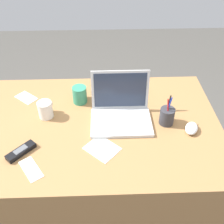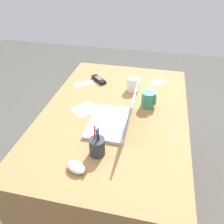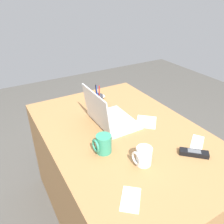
# 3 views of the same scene
# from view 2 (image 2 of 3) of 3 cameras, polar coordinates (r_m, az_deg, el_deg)

# --- Properties ---
(ground_plane) EXTENTS (6.00, 6.00, 0.00)m
(ground_plane) POSITION_cam_2_polar(r_m,az_deg,el_deg) (1.93, 0.52, -17.92)
(ground_plane) COLOR #4C4944
(desk) EXTENTS (1.31, 0.88, 0.74)m
(desk) POSITION_cam_2_polar(r_m,az_deg,el_deg) (1.64, 0.59, -10.32)
(desk) COLOR #9E7042
(desk) RESTS_ON ground
(laptop) EXTENTS (0.32, 0.26, 0.24)m
(laptop) POSITION_cam_2_polar(r_m,az_deg,el_deg) (1.26, 1.05, -1.45)
(laptop) COLOR silver
(laptop) RESTS_ON desk
(computer_mouse) EXTENTS (0.10, 0.11, 0.04)m
(computer_mouse) POSITION_cam_2_polar(r_m,az_deg,el_deg) (1.06, -9.03, -13.57)
(computer_mouse) COLOR white
(computer_mouse) RESTS_ON desk
(coffee_mug_white) EXTENTS (0.08, 0.09, 0.10)m
(coffee_mug_white) POSITION_cam_2_polar(r_m,az_deg,el_deg) (1.44, 9.22, 3.16)
(coffee_mug_white) COLOR #338C6B
(coffee_mug_white) RESTS_ON desk
(coffee_mug_tall) EXTENTS (0.08, 0.09, 0.09)m
(coffee_mug_tall) POSITION_cam_2_polar(r_m,az_deg,el_deg) (1.60, 5.28, 7.01)
(coffee_mug_tall) COLOR white
(coffee_mug_tall) RESTS_ON desk
(cordless_phone) EXTENTS (0.13, 0.14, 0.03)m
(cordless_phone) POSITION_cam_2_polar(r_m,az_deg,el_deg) (1.73, -3.36, 8.19)
(cordless_phone) COLOR black
(cordless_phone) RESTS_ON desk
(pen_holder) EXTENTS (0.08, 0.08, 0.17)m
(pen_holder) POSITION_cam_2_polar(r_m,az_deg,el_deg) (1.10, -3.78, -8.68)
(pen_holder) COLOR #333338
(pen_holder) RESTS_ON desk
(paper_note_near_laptop) EXTENTS (0.19, 0.19, 0.00)m
(paper_note_near_laptop) POSITION_cam_2_polar(r_m,az_deg,el_deg) (1.42, -6.81, 0.62)
(paper_note_near_laptop) COLOR white
(paper_note_near_laptop) RESTS_ON desk
(paper_note_left) EXTENTS (0.15, 0.14, 0.00)m
(paper_note_left) POSITION_cam_2_polar(r_m,az_deg,el_deg) (1.74, 11.51, 7.28)
(paper_note_left) COLOR white
(paper_note_left) RESTS_ON desk
(paper_note_right) EXTENTS (0.13, 0.15, 0.00)m
(paper_note_right) POSITION_cam_2_polar(r_m,az_deg,el_deg) (1.71, -7.12, 7.17)
(paper_note_right) COLOR white
(paper_note_right) RESTS_ON desk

